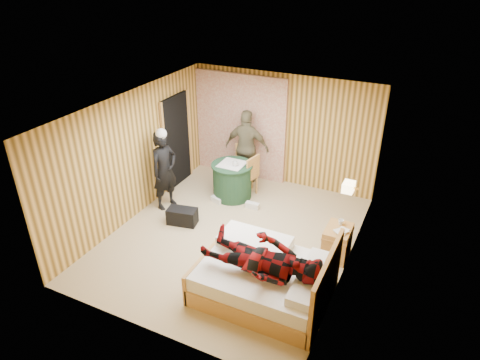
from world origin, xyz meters
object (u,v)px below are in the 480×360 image
at_px(nightstand, 337,242).
at_px(bed, 265,278).
at_px(wall_lamp, 349,187).
at_px(duffel_bag, 182,216).
at_px(chair_near, 249,173).
at_px(man_on_bed, 262,252).
at_px(chair_far, 245,161).
at_px(man_at_table, 247,148).
at_px(woman_standing, 165,171).
at_px(round_table, 232,180).

bearing_deg(nightstand, bed, -118.38).
relative_size(wall_lamp, duffel_bag, 0.46).
height_order(chair_near, man_on_bed, man_on_bed).
distance_m(chair_far, man_at_table, 0.33).
bearing_deg(woman_standing, bed, -102.09).
bearing_deg(wall_lamp, bed, -117.02).
bearing_deg(man_on_bed, duffel_bag, 149.30).
relative_size(chair_near, duffel_bag, 1.67).
xyz_separation_m(chair_near, woman_standing, (-1.35, -1.13, 0.27)).
xyz_separation_m(woman_standing, man_on_bed, (2.87, -1.75, 0.13)).
height_order(nightstand, man_on_bed, man_on_bed).
relative_size(nightstand, duffel_bag, 1.05).
height_order(duffel_bag, man_on_bed, man_on_bed).
bearing_deg(round_table, duffel_bag, -106.64).
height_order(round_table, man_at_table, man_at_table).
distance_m(chair_far, man_on_bed, 3.88).
bearing_deg(bed, chair_far, 120.16).
height_order(duffel_bag, woman_standing, woman_standing).
xyz_separation_m(nightstand, chair_far, (-2.58, 1.76, 0.24)).
distance_m(chair_near, duffel_bag, 1.75).
xyz_separation_m(nightstand, chair_near, (-2.25, 1.26, 0.25)).
distance_m(duffel_bag, man_at_table, 2.25).
height_order(wall_lamp, nightstand, wall_lamp).
distance_m(wall_lamp, man_at_table, 3.10).
bearing_deg(bed, duffel_bag, 153.57).
height_order(wall_lamp, round_table, wall_lamp).
distance_m(wall_lamp, chair_far, 3.16).
relative_size(bed, duffel_bag, 3.47).
bearing_deg(chair_near, wall_lamp, 76.01).
relative_size(nightstand, round_table, 0.67).
height_order(nightstand, man_at_table, man_at_table).
distance_m(wall_lamp, round_table, 2.89).
bearing_deg(duffel_bag, woman_standing, 135.28).
bearing_deg(man_at_table, nightstand, 139.52).
relative_size(wall_lamp, woman_standing, 0.16).
xyz_separation_m(wall_lamp, round_table, (-2.59, 0.90, -0.91)).
height_order(woman_standing, man_on_bed, man_on_bed).
relative_size(chair_far, duffel_bag, 1.64).
xyz_separation_m(bed, chair_near, (-1.50, 2.65, 0.25)).
xyz_separation_m(chair_far, man_on_bed, (1.85, -3.38, 0.41)).
height_order(bed, man_on_bed, man_on_bed).
distance_m(round_table, duffel_bag, 1.44).
distance_m(chair_far, duffel_bag, 2.12).
xyz_separation_m(bed, man_at_table, (-1.80, 3.20, 0.56)).
xyz_separation_m(bed, man_on_bed, (0.02, -0.23, 0.65)).
bearing_deg(bed, woman_standing, 151.88).
bearing_deg(wall_lamp, woman_standing, -179.41).
distance_m(bed, round_table, 3.05).
relative_size(nightstand, woman_standing, 0.36).
height_order(man_at_table, man_on_bed, man_on_bed).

